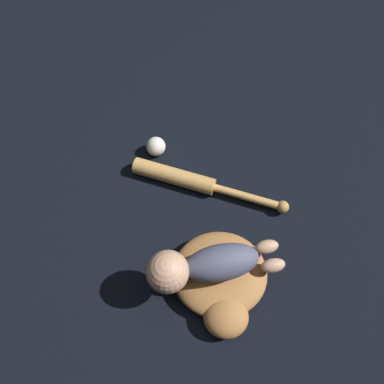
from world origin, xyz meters
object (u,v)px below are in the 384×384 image
at_px(baseball_glove, 221,280).
at_px(baby_figure, 203,266).
at_px(baseball_bat, 190,181).
at_px(baseball, 156,146).

xyz_separation_m(baseball_glove, baby_figure, (0.04, -0.03, 0.09)).
height_order(baseball_glove, baseball_bat, baseball_glove).
bearing_deg(baseball, baseball_glove, 85.71).
xyz_separation_m(baby_figure, baseball, (-0.08, -0.51, -0.10)).
distance_m(baby_figure, baseball, 0.53).
relative_size(baseball_bat, baseball, 6.01).
relative_size(baseball_glove, baseball, 5.30).
bearing_deg(baseball_glove, baby_figure, -38.36).
bearing_deg(baseball, baby_figure, 80.54).
distance_m(baby_figure, baseball_bat, 0.36).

